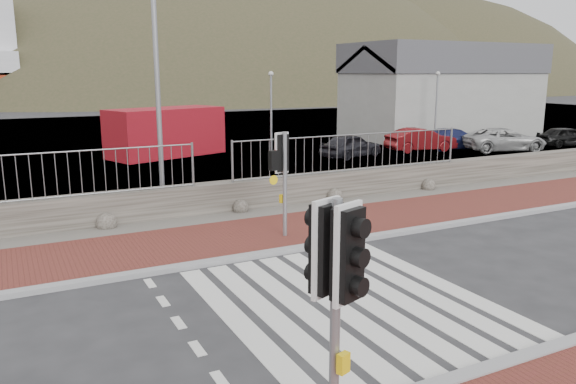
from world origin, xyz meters
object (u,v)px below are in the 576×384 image
car_c (454,139)px  car_d (504,140)px  streetlight (160,51)px  car_e (567,137)px  shipping_container (166,132)px  traffic_signal_near (336,273)px  car_a (351,146)px  car_b (421,140)px  traffic_signal_far (284,162)px

car_c → car_d: (1.84, -1.70, 0.04)m
streetlight → car_e: 24.65m
shipping_container → car_c: bearing=-37.9°
traffic_signal_near → car_a: 21.81m
car_a → shipping_container: bearing=44.3°
streetlight → car_e: streetlight is taller
car_c → car_d: car_d is taller
traffic_signal_near → car_a: bearing=36.1°
streetlight → car_b: 17.24m
traffic_signal_far → shipping_container: 15.45m
car_e → car_d: bearing=103.4°
traffic_signal_far → car_b: size_ratio=0.72×
streetlight → car_e: (23.87, 4.59, -4.11)m
traffic_signal_far → car_e: (22.03, 8.71, -1.40)m
shipping_container → car_e: (20.86, -6.68, -0.62)m
traffic_signal_far → shipping_container: size_ratio=0.47×
car_d → traffic_signal_far: bearing=133.1°
car_a → car_c: 6.56m
car_a → traffic_signal_far: bearing=125.0°
shipping_container → car_b: shipping_container is taller
car_a → streetlight: bearing=106.4°
car_c → car_e: 6.74m
traffic_signal_near → car_d: size_ratio=0.65×
streetlight → car_a: bearing=13.4°
car_b → car_c: 2.10m
traffic_signal_far → car_c: bearing=-154.5°
traffic_signal_near → car_b: bearing=27.7°
traffic_signal_far → car_a: 14.07m
traffic_signal_far → car_e: bearing=-167.2°
traffic_signal_far → car_d: bearing=-161.7°
traffic_signal_near → car_c: bearing=23.9°
traffic_signal_far → streetlight: streetlight is taller
car_b → shipping_container: bearing=78.7°
traffic_signal_near → traffic_signal_far: 8.00m
car_a → car_e: 13.17m
car_d → car_e: (4.61, -0.23, -0.05)m
car_b → car_d: (3.92, -1.95, -0.00)m
traffic_signal_near → car_e: (25.10, 16.09, -1.49)m
car_a → car_e: size_ratio=1.05×
car_e → streetlight: bearing=117.0°
car_a → car_b: 4.48m
car_d → car_e: size_ratio=1.34×
car_a → traffic_signal_near: bearing=131.4°
car_a → car_e: (13.01, -2.00, -0.03)m
car_c → traffic_signal_near: bearing=149.1°
streetlight → car_c: 19.04m
car_b → car_c: (2.08, -0.25, -0.04)m
streetlight → car_a: 13.34m
streetlight → traffic_signal_far: bearing=-83.8°
traffic_signal_near → shipping_container: bearing=59.3°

